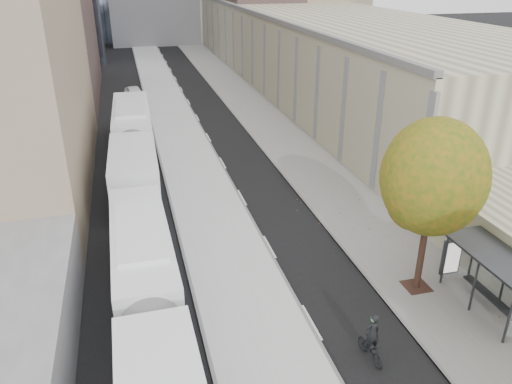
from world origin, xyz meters
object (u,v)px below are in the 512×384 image
object	(u,v)px
bus_shelter	(498,263)
bus_far	(133,143)
bus_near	(149,309)
cyclist	(371,343)
distant_car	(134,94)

from	to	relation	value
bus_shelter	bus_far	world-z (taller)	bus_far
bus_shelter	bus_near	world-z (taller)	bus_near
bus_near	cyclist	world-z (taller)	bus_near
bus_shelter	bus_far	bearing A→B (deg)	123.55
bus_near	cyclist	distance (m)	8.06
bus_near	distant_car	world-z (taller)	bus_near
cyclist	distant_car	size ratio (longest dim) A/B	0.48
bus_shelter	bus_near	distance (m)	13.61
bus_far	cyclist	distance (m)	22.79
bus_shelter	cyclist	distance (m)	6.37
bus_shelter	cyclist	xyz separation A→B (m)	(-6.04, -1.40, -1.46)
bus_shelter	distant_car	world-z (taller)	bus_shelter
bus_near	distant_car	distance (m)	37.60
bus_near	distant_car	bearing A→B (deg)	87.87
bus_near	bus_far	world-z (taller)	bus_far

